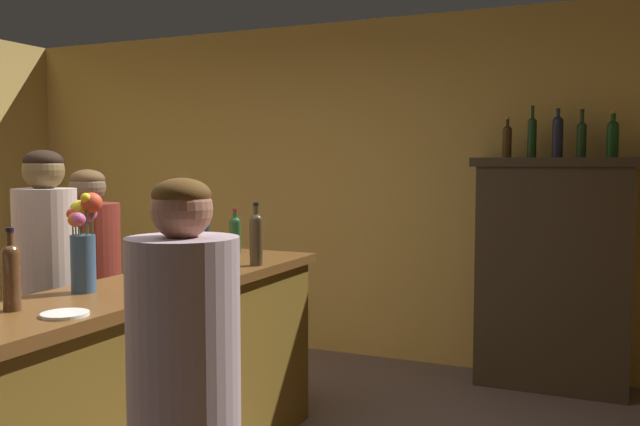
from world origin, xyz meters
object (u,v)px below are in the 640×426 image
at_px(wine_bottle_rose, 256,237).
at_px(patron_redhead, 90,286).
at_px(display_cabinet, 553,269).
at_px(display_bottle_midleft, 532,135).
at_px(patron_in_grey, 47,291).
at_px(bar_counter, 133,399).
at_px(bartender, 185,415).
at_px(cheese_plate, 65,314).
at_px(wine_bottle_pinot, 11,273).
at_px(wine_glass_mid, 221,252).
at_px(display_bottle_midright, 582,137).
at_px(wine_bottle_merlot, 235,233).
at_px(flower_arrangement, 84,237).
at_px(display_bottle_left, 507,140).
at_px(display_bottle_right, 613,137).
at_px(wine_bottle_malbec, 203,237).
at_px(display_bottle_center, 558,135).

bearing_deg(wine_bottle_rose, patron_redhead, -176.09).
xyz_separation_m(display_cabinet, display_bottle_midleft, (-0.15, 0.00, 0.90)).
bearing_deg(patron_in_grey, bar_counter, -15.45).
relative_size(display_cabinet, bartender, 1.05).
bearing_deg(cheese_plate, wine_bottle_pinot, -176.98).
bearing_deg(bartender, wine_glass_mid, -75.36).
distance_m(bar_counter, display_bottle_midleft, 3.09).
distance_m(display_bottle_midright, patron_in_grey, 3.39).
bearing_deg(bartender, wine_bottle_merlot, -75.98).
height_order(bar_counter, flower_arrangement, flower_arrangement).
bearing_deg(display_bottle_midright, display_bottle_left, 180.00).
xyz_separation_m(wine_bottle_pinot, display_bottle_left, (1.28, 3.05, 0.56)).
relative_size(bar_counter, display_bottle_midleft, 7.82).
bearing_deg(display_bottle_midleft, patron_redhead, -141.43).
bearing_deg(bartender, display_bottle_right, -120.87).
height_order(display_bottle_midright, patron_in_grey, display_bottle_midright).
bearing_deg(display_bottle_left, display_bottle_midleft, 0.00).
distance_m(wine_bottle_malbec, display_bottle_right, 2.71).
distance_m(display_bottle_left, bartender, 3.40).
xyz_separation_m(flower_arrangement, display_bottle_left, (1.30, 2.66, 0.47)).
height_order(display_bottle_right, patron_redhead, display_bottle_right).
height_order(cheese_plate, display_bottle_midleft, display_bottle_midleft).
bearing_deg(display_bottle_right, patron_redhead, -146.93).
height_order(bar_counter, wine_bottle_merlot, wine_bottle_merlot).
bearing_deg(patron_redhead, display_cabinet, 85.06).
distance_m(flower_arrangement, patron_redhead, 1.24).
bearing_deg(wine_glass_mid, wine_bottle_pinot, -104.84).
distance_m(wine_bottle_merlot, patron_in_grey, 1.12).
relative_size(wine_bottle_pinot, patron_redhead, 0.20).
bearing_deg(patron_redhead, wine_glass_mid, 34.15).
bearing_deg(display_bottle_midleft, display_bottle_left, 180.00).
relative_size(bar_counter, patron_in_grey, 1.71).
bearing_deg(wine_bottle_pinot, bar_counter, 81.59).
bearing_deg(patron_in_grey, display_bottle_right, 42.37).
xyz_separation_m(cheese_plate, display_bottle_midright, (1.52, 3.04, 0.70)).
bearing_deg(display_bottle_right, display_cabinet, 180.00).
bearing_deg(bartender, wine_bottle_pinot, -26.73).
distance_m(wine_bottle_merlot, cheese_plate, 1.73).
height_order(wine_bottle_merlot, display_bottle_right, display_bottle_right).
bearing_deg(wine_bottle_pinot, display_bottle_midleft, 64.67).
xyz_separation_m(wine_bottle_malbec, wine_glass_mid, (0.29, -0.28, -0.03)).
height_order(flower_arrangement, display_bottle_right, display_bottle_right).
height_order(bar_counter, patron_in_grey, patron_in_grey).
bearing_deg(wine_bottle_pinot, patron_redhead, 122.29).
xyz_separation_m(bar_counter, display_bottle_midright, (1.68, 2.50, 1.20)).
bearing_deg(wine_bottle_rose, wine_bottle_pinot, -101.26).
xyz_separation_m(display_bottle_center, patron_in_grey, (-2.20, -2.31, -0.83)).
height_order(cheese_plate, patron_in_grey, patron_in_grey).
relative_size(wine_glass_mid, display_bottle_midleft, 0.44).
relative_size(bar_counter, wine_bottle_pinot, 8.98).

